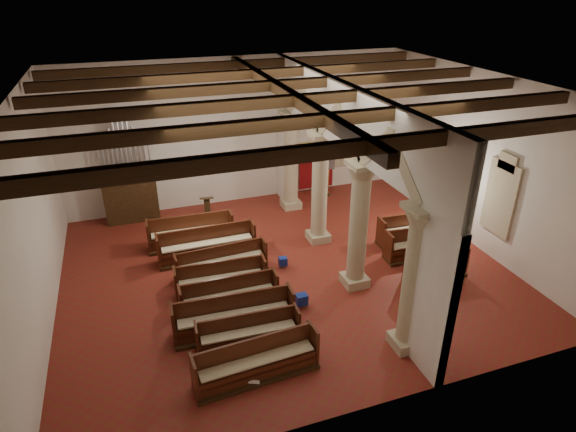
{
  "coord_description": "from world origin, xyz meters",
  "views": [
    {
      "loc": [
        -4.32,
        -12.74,
        8.68
      ],
      "look_at": [
        0.28,
        0.5,
        1.7
      ],
      "focal_mm": 30.0,
      "sensor_mm": 36.0,
      "label": 1
    }
  ],
  "objects_px": {
    "processional_banner": "(329,179)",
    "nave_pew_0": "(257,366)",
    "pipe_organ": "(129,187)",
    "lectern": "(208,213)",
    "aisle_pew_0": "(436,268)"
  },
  "relations": [
    {
      "from": "pipe_organ",
      "to": "nave_pew_0",
      "type": "relative_size",
      "value": 1.42
    },
    {
      "from": "pipe_organ",
      "to": "aisle_pew_0",
      "type": "relative_size",
      "value": 2.16
    },
    {
      "from": "pipe_organ",
      "to": "lectern",
      "type": "xyz_separation_m",
      "value": [
        2.72,
        -1.5,
        -0.84
      ]
    },
    {
      "from": "lectern",
      "to": "pipe_organ",
      "type": "bearing_deg",
      "value": 159.34
    },
    {
      "from": "pipe_organ",
      "to": "processional_banner",
      "type": "xyz_separation_m",
      "value": [
        8.27,
        -0.36,
        -0.61
      ]
    },
    {
      "from": "lectern",
      "to": "nave_pew_0",
      "type": "height_order",
      "value": "lectern"
    },
    {
      "from": "processional_banner",
      "to": "nave_pew_0",
      "type": "bearing_deg",
      "value": -100.0
    },
    {
      "from": "processional_banner",
      "to": "nave_pew_0",
      "type": "height_order",
      "value": "processional_banner"
    },
    {
      "from": "nave_pew_0",
      "to": "aisle_pew_0",
      "type": "height_order",
      "value": "nave_pew_0"
    },
    {
      "from": "pipe_organ",
      "to": "lectern",
      "type": "distance_m",
      "value": 3.21
    },
    {
      "from": "pipe_organ",
      "to": "lectern",
      "type": "relative_size",
      "value": 3.43
    },
    {
      "from": "lectern",
      "to": "processional_banner",
      "type": "height_order",
      "value": "processional_banner"
    },
    {
      "from": "processional_banner",
      "to": "nave_pew_0",
      "type": "relative_size",
      "value": 0.69
    },
    {
      "from": "processional_banner",
      "to": "aisle_pew_0",
      "type": "xyz_separation_m",
      "value": [
        0.65,
        -7.13,
        -0.43
      ]
    },
    {
      "from": "nave_pew_0",
      "to": "aisle_pew_0",
      "type": "xyz_separation_m",
      "value": [
        6.59,
        2.29,
        -0.01
      ]
    }
  ]
}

